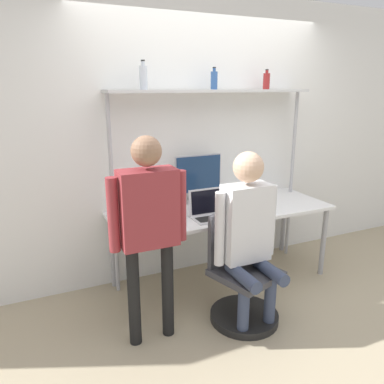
# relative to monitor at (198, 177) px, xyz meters

# --- Properties ---
(ground_plane) EXTENTS (12.00, 12.00, 0.00)m
(ground_plane) POSITION_rel_monitor_xyz_m (0.15, -0.62, -1.02)
(ground_plane) COLOR tan
(wall_back) EXTENTS (8.00, 0.06, 2.70)m
(wall_back) POSITION_rel_monitor_xyz_m (0.15, 0.19, 0.33)
(wall_back) COLOR white
(wall_back) RESTS_ON ground_plane
(desk) EXTENTS (2.10, 0.76, 0.74)m
(desk) POSITION_rel_monitor_xyz_m (0.15, -0.22, -0.34)
(desk) COLOR white
(desk) RESTS_ON ground_plane
(shelf_unit) EXTENTS (2.00, 0.29, 1.83)m
(shelf_unit) POSITION_rel_monitor_xyz_m (0.15, -0.00, 0.58)
(shelf_unit) COLOR silver
(shelf_unit) RESTS_ON ground_plane
(monitor) EXTENTS (0.48, 0.18, 0.49)m
(monitor) POSITION_rel_monitor_xyz_m (0.00, 0.00, 0.00)
(monitor) COLOR #B7B7BC
(monitor) RESTS_ON desk
(laptop) EXTENTS (0.34, 0.24, 0.25)m
(laptop) POSITION_rel_monitor_xyz_m (-0.06, -0.36, -0.21)
(laptop) COLOR silver
(laptop) RESTS_ON desk
(cell_phone) EXTENTS (0.07, 0.15, 0.01)m
(cell_phone) POSITION_rel_monitor_xyz_m (0.22, -0.38, -0.27)
(cell_phone) COLOR silver
(cell_phone) RESTS_ON desk
(office_chair) EXTENTS (0.58, 0.58, 0.89)m
(office_chair) POSITION_rel_monitor_xyz_m (-0.01, -0.85, -0.75)
(office_chair) COLOR black
(office_chair) RESTS_ON ground_plane
(person_seated) EXTENTS (0.54, 0.48, 1.40)m
(person_seated) POSITION_rel_monitor_xyz_m (0.00, -0.89, -0.20)
(person_seated) COLOR #38425B
(person_seated) RESTS_ON ground_plane
(person_standing) EXTENTS (0.57, 0.21, 1.55)m
(person_standing) POSITION_rel_monitor_xyz_m (-0.76, -0.80, -0.04)
(person_standing) COLOR black
(person_standing) RESTS_ON ground_plane
(bottle_blue) EXTENTS (0.06, 0.06, 0.20)m
(bottle_blue) POSITION_rel_monitor_xyz_m (0.15, -0.00, 0.90)
(bottle_blue) COLOR #335999
(bottle_blue) RESTS_ON shelf_unit
(bottle_clear) EXTENTS (0.07, 0.07, 0.24)m
(bottle_clear) POSITION_rel_monitor_xyz_m (-0.52, -0.00, 0.91)
(bottle_clear) COLOR silver
(bottle_clear) RESTS_ON shelf_unit
(bottle_red) EXTENTS (0.07, 0.07, 0.19)m
(bottle_red) POSITION_rel_monitor_xyz_m (0.73, -0.00, 0.89)
(bottle_red) COLOR maroon
(bottle_red) RESTS_ON shelf_unit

